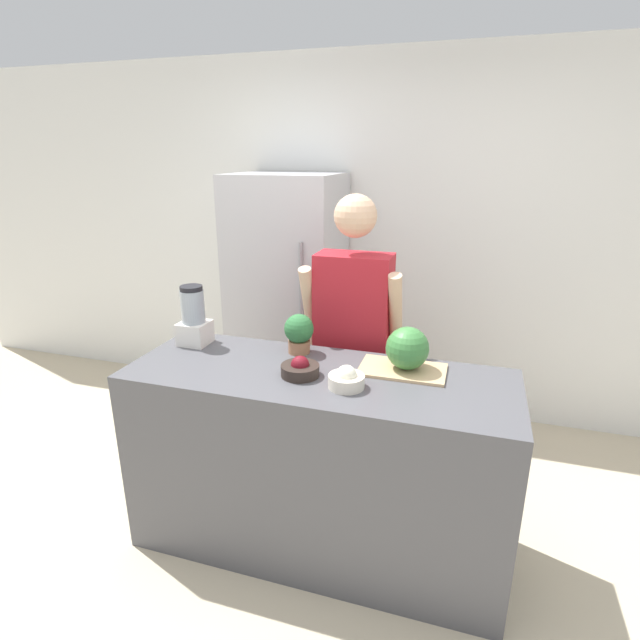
# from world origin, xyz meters

# --- Properties ---
(ground_plane) EXTENTS (14.00, 14.00, 0.00)m
(ground_plane) POSITION_xyz_m (0.00, 0.00, 0.00)
(ground_plane) COLOR beige
(wall_back) EXTENTS (8.00, 0.06, 2.60)m
(wall_back) POSITION_xyz_m (0.00, 1.98, 1.30)
(wall_back) COLOR white
(wall_back) RESTS_ON ground_plane
(counter_island) EXTENTS (1.81, 0.65, 0.95)m
(counter_island) POSITION_xyz_m (0.00, 0.33, 0.48)
(counter_island) COLOR #4C4C51
(counter_island) RESTS_ON ground_plane
(refrigerator) EXTENTS (0.75, 0.67, 1.79)m
(refrigerator) POSITION_xyz_m (-0.64, 1.61, 0.90)
(refrigerator) COLOR #B7B7BC
(refrigerator) RESTS_ON ground_plane
(person) EXTENTS (0.55, 0.27, 1.73)m
(person) POSITION_xyz_m (0.04, 0.85, 0.89)
(person) COLOR gray
(person) RESTS_ON ground_plane
(cutting_board) EXTENTS (0.40, 0.24, 0.01)m
(cutting_board) POSITION_xyz_m (0.37, 0.47, 0.96)
(cutting_board) COLOR tan
(cutting_board) RESTS_ON counter_island
(watermelon) EXTENTS (0.20, 0.20, 0.20)m
(watermelon) POSITION_xyz_m (0.39, 0.48, 1.07)
(watermelon) COLOR #3D7F3D
(watermelon) RESTS_ON cutting_board
(bowl_cherries) EXTENTS (0.18, 0.18, 0.10)m
(bowl_cherries) POSITION_xyz_m (-0.07, 0.28, 0.99)
(bowl_cherries) COLOR #2D231E
(bowl_cherries) RESTS_ON counter_island
(bowl_cream) EXTENTS (0.16, 0.16, 0.10)m
(bowl_cream) POSITION_xyz_m (0.16, 0.23, 0.99)
(bowl_cream) COLOR beige
(bowl_cream) RESTS_ON counter_island
(blender) EXTENTS (0.15, 0.15, 0.32)m
(blender) POSITION_xyz_m (-0.74, 0.49, 1.10)
(blender) COLOR silver
(blender) RESTS_ON counter_island
(potted_plant) EXTENTS (0.15, 0.15, 0.20)m
(potted_plant) POSITION_xyz_m (-0.17, 0.54, 1.06)
(potted_plant) COLOR #996647
(potted_plant) RESTS_ON counter_island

